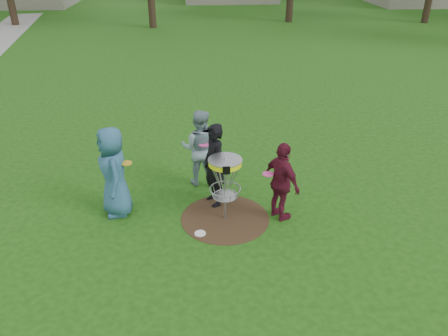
{
  "coord_description": "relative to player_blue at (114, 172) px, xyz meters",
  "views": [
    {
      "loc": [
        -0.54,
        -7.35,
        5.06
      ],
      "look_at": [
        0.0,
        0.3,
        1.0
      ],
      "focal_mm": 35.0,
      "sensor_mm": 36.0,
      "label": 1
    }
  ],
  "objects": [
    {
      "name": "held_discs",
      "position": [
        1.8,
        0.08,
        0.15
      ],
      "size": [
        2.96,
        1.49,
        0.16
      ],
      "color": "gold",
      "rests_on": "ground"
    },
    {
      "name": "ground",
      "position": [
        2.19,
        -0.39,
        -0.94
      ],
      "size": [
        100.0,
        100.0,
        0.0
      ],
      "primitive_type": "plane",
      "color": "#19470F",
      "rests_on": "ground"
    },
    {
      "name": "player_black",
      "position": [
        2.0,
        0.22,
        -0.04
      ],
      "size": [
        0.64,
        0.77,
        1.8
      ],
      "primitive_type": "imported",
      "rotation": [
        0.0,
        0.0,
        -1.2
      ],
      "color": "black",
      "rests_on": "ground"
    },
    {
      "name": "player_blue",
      "position": [
        0.0,
        0.0,
        0.0
      ],
      "size": [
        0.84,
        1.05,
        1.89
      ],
      "primitive_type": "imported",
      "rotation": [
        0.0,
        0.0,
        -1.28
      ],
      "color": "#2C5C7B",
      "rests_on": "ground"
    },
    {
      "name": "dirt_patch",
      "position": [
        2.19,
        -0.39,
        -0.94
      ],
      "size": [
        1.8,
        1.8,
        0.01
      ],
      "primitive_type": "cylinder",
      "color": "#47331E",
      "rests_on": "ground"
    },
    {
      "name": "disc_on_grass",
      "position": [
        1.67,
        -0.89,
        -0.93
      ],
      "size": [
        0.22,
        0.22,
        0.02
      ],
      "primitive_type": "cylinder",
      "color": "white",
      "rests_on": "ground"
    },
    {
      "name": "disc_golf_basket",
      "position": [
        2.19,
        -0.39,
        0.08
      ],
      "size": [
        0.66,
        0.67,
        1.38
      ],
      "color": "#9EA0A5",
      "rests_on": "ground"
    },
    {
      "name": "player_grey",
      "position": [
        1.73,
        1.11,
        -0.05
      ],
      "size": [
        0.98,
        0.83,
        1.78
      ],
      "primitive_type": "imported",
      "rotation": [
        0.0,
        0.0,
        2.94
      ],
      "color": "gray",
      "rests_on": "ground"
    },
    {
      "name": "player_maroon",
      "position": [
        3.3,
        -0.44,
        -0.12
      ],
      "size": [
        0.83,
        1.04,
        1.65
      ],
      "primitive_type": "imported",
      "rotation": [
        0.0,
        0.0,
        2.09
      ],
      "color": "maroon",
      "rests_on": "ground"
    }
  ]
}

